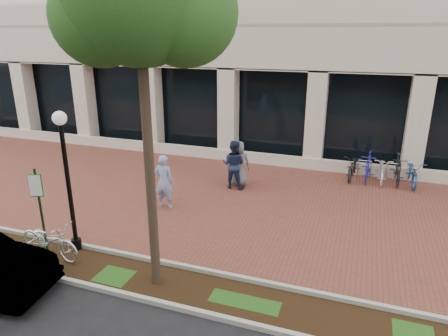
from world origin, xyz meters
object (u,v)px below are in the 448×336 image
(street_tree, at_px, (142,0))
(pedestrian_mid, at_px, (234,164))
(pedestrian_right, at_px, (239,164))
(parking_sign, at_px, (39,202))
(lamppost, at_px, (67,175))
(locked_bicycle, at_px, (49,240))
(pedestrian_left, at_px, (164,182))
(bike_rack_cluster, at_px, (382,169))

(street_tree, relative_size, pedestrian_mid, 4.22)
(street_tree, xyz_separation_m, pedestrian_right, (-0.13, 6.81, -5.43))
(parking_sign, distance_m, lamppost, 0.98)
(pedestrian_right, bearing_deg, locked_bicycle, 40.22)
(locked_bicycle, height_order, pedestrian_left, pedestrian_left)
(lamppost, bearing_deg, bike_rack_cluster, 46.44)
(lamppost, distance_m, street_tree, 5.08)
(pedestrian_mid, xyz_separation_m, bike_rack_cluster, (5.42, 2.65, -0.41))
(pedestrian_left, relative_size, bike_rack_cluster, 0.61)
(lamppost, relative_size, locked_bicycle, 1.96)
(street_tree, height_order, pedestrian_left, street_tree)
(pedestrian_left, bearing_deg, bike_rack_cluster, -145.40)
(lamppost, bearing_deg, locked_bicycle, -120.19)
(locked_bicycle, bearing_deg, pedestrian_left, -13.33)
(parking_sign, height_order, bike_rack_cluster, parking_sign)
(pedestrian_mid, bearing_deg, parking_sign, 64.54)
(lamppost, distance_m, bike_rack_cluster, 11.85)
(parking_sign, height_order, lamppost, lamppost)
(parking_sign, relative_size, pedestrian_right, 1.39)
(lamppost, xyz_separation_m, locked_bicycle, (-0.34, -0.59, -1.68))
(parking_sign, distance_m, pedestrian_right, 7.53)
(lamppost, bearing_deg, street_tree, -12.13)
(parking_sign, xyz_separation_m, lamppost, (0.52, 0.56, 0.63))
(pedestrian_left, bearing_deg, pedestrian_mid, -124.86)
(parking_sign, bearing_deg, pedestrian_left, 44.90)
(lamppost, distance_m, locked_bicycle, 1.81)
(locked_bicycle, height_order, bike_rack_cluster, bike_rack_cluster)
(parking_sign, height_order, pedestrian_mid, parking_sign)
(street_tree, distance_m, pedestrian_right, 8.71)
(pedestrian_left, bearing_deg, pedestrian_right, -123.16)
(parking_sign, distance_m, locked_bicycle, 1.07)
(lamppost, relative_size, pedestrian_mid, 2.04)
(lamppost, bearing_deg, pedestrian_mid, 65.49)
(pedestrian_left, height_order, pedestrian_mid, pedestrian_mid)
(pedestrian_right, height_order, bike_rack_cluster, pedestrian_right)
(pedestrian_mid, distance_m, pedestrian_right, 0.36)
(parking_sign, height_order, pedestrian_right, parking_sign)
(locked_bicycle, xyz_separation_m, pedestrian_mid, (3.01, 6.44, 0.43))
(pedestrian_left, height_order, pedestrian_right, pedestrian_left)
(pedestrian_mid, relative_size, bike_rack_cluster, 0.61)
(street_tree, distance_m, pedestrian_left, 6.94)
(locked_bicycle, bearing_deg, lamppost, -24.41)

